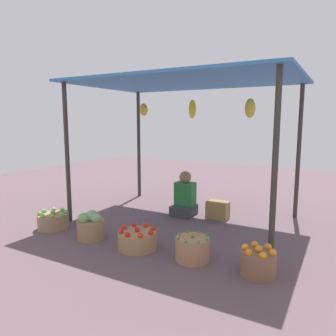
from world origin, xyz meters
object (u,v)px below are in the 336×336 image
Objects in this scene: basket_green_apples at (53,221)px; basket_green_chilies at (192,249)px; basket_oranges at (258,262)px; basket_red_tomatoes at (137,240)px; wooden_crate_near_vendor at (218,210)px; basket_cabbages at (91,226)px; vendor_person at (185,198)px.

basket_green_apples is 2.35m from basket_green_chilies.
basket_oranges is at bearing 0.31° from basket_green_apples.
basket_red_tomatoes is at bearing -177.63° from basket_green_chilies.
basket_green_chilies is 1.74m from wooden_crate_near_vendor.
basket_green_chilies is (2.35, 0.01, 0.02)m from basket_green_apples.
basket_red_tomatoes is 1.55m from basket_oranges.
basket_green_chilies is 1.13× the size of wooden_crate_near_vendor.
wooden_crate_near_vendor is at bearing 40.32° from basket_green_apples.
basket_green_chilies is 1.06× the size of basket_oranges.
basket_oranges is at bearing 1.59° from basket_cabbages.
basket_red_tomatoes is (0.77, 0.03, -0.06)m from basket_cabbages.
wooden_crate_near_vendor is (2.04, 1.73, 0.03)m from basket_green_apples.
basket_cabbages is 1.06× the size of basket_oranges.
basket_green_apples is 0.92× the size of basket_red_tomatoes.
basket_oranges reaches higher than basket_green_apples.
basket_red_tomatoes is at bearing -178.70° from basket_oranges.
basket_oranges reaches higher than wooden_crate_near_vendor.
vendor_person is at bearing -171.04° from wooden_crate_near_vendor.
basket_oranges is (3.13, 0.02, 0.02)m from basket_green_apples.
basket_cabbages is 0.77m from basket_red_tomatoes.
vendor_person reaches higher than basket_green_chilies.
basket_cabbages reaches higher than basket_red_tomatoes.
wooden_crate_near_vendor is (0.46, 1.75, 0.02)m from basket_red_tomatoes.
basket_green_chilies is at bearing -179.78° from basket_oranges.
wooden_crate_near_vendor is (-1.09, 1.71, 0.00)m from basket_oranges.
wooden_crate_near_vendor is at bearing 55.42° from basket_cabbages.
basket_red_tomatoes is (1.58, -0.02, 0.00)m from basket_green_apples.
basket_green_apples is at bearing -139.68° from wooden_crate_near_vendor.
basket_cabbages is 2.31m from basket_oranges.
vendor_person reaches higher than basket_oranges.
basket_green_apples is 2.67m from wooden_crate_near_vendor.
basket_red_tomatoes is 1.24× the size of basket_green_chilies.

